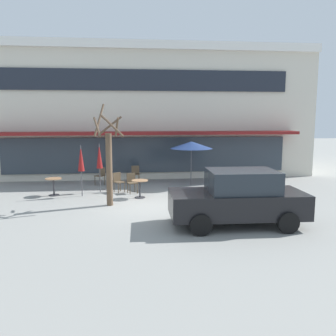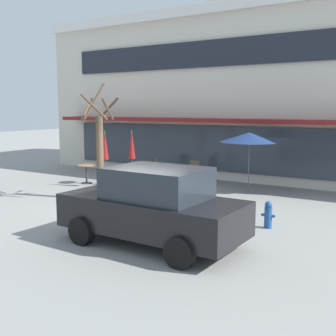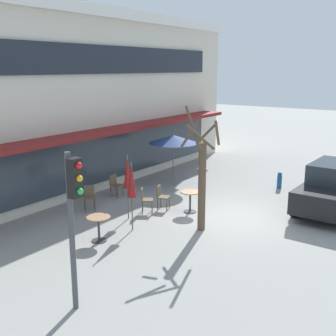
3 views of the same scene
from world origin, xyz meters
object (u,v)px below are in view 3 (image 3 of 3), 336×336
Objects in this scene: fire_hydrant at (279,180)px; patio_umbrella_green_folded at (132,180)px; cafe_table_near_wall at (99,225)px; cafe_chair_1 at (89,196)px; cafe_chair_3 at (162,195)px; parked_sedan at (335,188)px; patio_umbrella_cream_folded at (127,172)px; cafe_chair_2 at (115,184)px; street_tree at (202,177)px; cafe_chair_0 at (145,198)px; cafe_table_streetside at (190,198)px; traffic_light_pole at (74,207)px; patio_umbrella_corner_open at (173,139)px.

patio_umbrella_green_folded is at bearing 163.75° from fire_hydrant.
cafe_chair_1 is (1.84, 2.25, 0.01)m from cafe_table_near_wall.
cafe_chair_3 is 0.21× the size of parked_sedan.
patio_umbrella_cream_folded reaches higher than cafe_chair_2.
street_tree reaches higher than cafe_chair_2.
cafe_chair_0 is 1.00× the size of cafe_chair_1.
fire_hydrant is (4.73, -1.51, -0.16)m from cafe_table_streetside.
street_tree is 5.53× the size of fire_hydrant.
cafe_chair_1 is at bearing 98.87° from street_tree.
cafe_chair_1 is 4.46m from street_tree.
cafe_table_streetside is (3.72, -0.85, 0.00)m from cafe_table_near_wall.
patio_umbrella_cream_folded is at bearing 29.19° from traffic_light_pole.
patio_umbrella_corner_open is 5.30m from street_tree.
fire_hydrant is (2.11, -4.01, -1.67)m from patio_umbrella_corner_open.
street_tree is at bearing -136.29° from cafe_table_streetside.
patio_umbrella_corner_open is 4.06m from cafe_chair_0.
street_tree reaches higher than fire_hydrant.
street_tree is 6.10m from fire_hydrant.
patio_umbrella_corner_open reaches higher than cafe_table_near_wall.
patio_umbrella_green_folded is at bearing -159.45° from patio_umbrella_corner_open.
traffic_light_pole is (-4.83, -2.70, 0.67)m from patio_umbrella_cream_folded.
street_tree is (-1.08, -4.57, 1.19)m from cafe_chair_2.
patio_umbrella_cream_folded reaches higher than cafe_chair_0.
patio_umbrella_cream_folded is 0.65× the size of traffic_light_pole.
parked_sedan is (3.30, -5.16, 0.35)m from cafe_chair_3.
patio_umbrella_corner_open is 2.47× the size of cafe_chair_3.
cafe_chair_3 is at bearing 10.88° from patio_umbrella_green_folded.
street_tree reaches higher than patio_umbrella_green_folded.
street_tree is at bearing -53.97° from patio_umbrella_green_folded.
cafe_table_streetside is at bearing 162.30° from fire_hydrant.
traffic_light_pole is at bearing -142.82° from cafe_table_near_wall.
parked_sedan reaches higher than cafe_chair_3.
cafe_table_near_wall is 1.08× the size of fire_hydrant.
street_tree reaches higher than cafe_chair_3.
street_tree is at bearing -81.13° from cafe_chair_1.
cafe_chair_2 is at bearing 10.39° from cafe_chair_1.
patio_umbrella_cream_folded is 2.47× the size of cafe_chair_0.
cafe_chair_2 is at bearing 112.21° from parked_sedan.
cafe_chair_0 is at bearing 24.84° from traffic_light_pole.
cafe_table_near_wall is 4.03m from traffic_light_pole.
fire_hydrant is at bearing -17.70° from cafe_table_streetside.
cafe_chair_0 and cafe_chair_3 have the same top height.
patio_umbrella_corner_open is 0.56× the size of street_tree.
street_tree is at bearing -136.29° from patio_umbrella_corner_open.
cafe_table_streetside is 0.85× the size of cafe_chair_3.
cafe_table_near_wall is 4.41m from cafe_chair_2.
patio_umbrella_cream_folded is 2.58m from street_tree.
patio_umbrella_cream_folded is at bearing 102.54° from street_tree.
patio_umbrella_cream_folded is at bearing 174.36° from cafe_chair_0.
cafe_table_streetside is at bearing 43.71° from street_tree.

